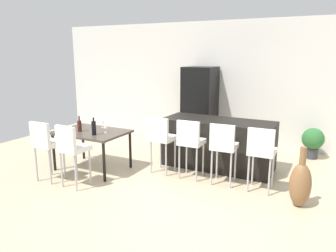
{
  "coord_description": "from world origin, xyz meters",
  "views": [
    {
      "loc": [
        2.14,
        -4.75,
        2.15
      ],
      "look_at": [
        -0.53,
        0.33,
        0.85
      ],
      "focal_mm": 34.46,
      "sensor_mm": 36.0,
      "label": 1
    }
  ],
  "objects_px": {
    "dining_chair_far": "(71,146)",
    "refrigerator": "(200,106)",
    "dining_chair_near": "(46,142)",
    "potted_plant": "(313,141)",
    "wine_bottle_right": "(80,126)",
    "wine_glass_left": "(102,121)",
    "dining_table": "(92,135)",
    "floor_vase": "(300,184)",
    "kitchen_island": "(218,144)",
    "bar_chair_left": "(161,136)",
    "wine_bottle_corner": "(94,128)",
    "wine_glass_far": "(105,126)",
    "bar_chair_far": "(262,149)",
    "bar_chair_middle": "(190,140)",
    "bar_chair_right": "(223,144)",
    "wine_glass_middle": "(80,120)"
  },
  "relations": [
    {
      "from": "bar_chair_right",
      "to": "wine_glass_far",
      "type": "xyz_separation_m",
      "value": [
        -2.11,
        -0.38,
        0.17
      ]
    },
    {
      "from": "floor_vase",
      "to": "potted_plant",
      "type": "xyz_separation_m",
      "value": [
        -0.01,
        2.44,
        0.04
      ]
    },
    {
      "from": "bar_chair_right",
      "to": "wine_glass_far",
      "type": "relative_size",
      "value": 6.03
    },
    {
      "from": "wine_glass_left",
      "to": "refrigerator",
      "type": "bearing_deg",
      "value": 64.81
    },
    {
      "from": "wine_glass_left",
      "to": "dining_chair_far",
      "type": "bearing_deg",
      "value": -75.87
    },
    {
      "from": "wine_glass_middle",
      "to": "refrigerator",
      "type": "xyz_separation_m",
      "value": [
        1.57,
        2.41,
        0.06
      ]
    },
    {
      "from": "bar_chair_middle",
      "to": "wine_bottle_right",
      "type": "xyz_separation_m",
      "value": [
        -1.99,
        -0.54,
        0.15
      ]
    },
    {
      "from": "floor_vase",
      "to": "wine_bottle_right",
      "type": "bearing_deg",
      "value": -175.41
    },
    {
      "from": "wine_bottle_right",
      "to": "wine_glass_left",
      "type": "distance_m",
      "value": 0.48
    },
    {
      "from": "bar_chair_right",
      "to": "dining_chair_far",
      "type": "distance_m",
      "value": 2.45
    },
    {
      "from": "bar_chair_middle",
      "to": "wine_glass_middle",
      "type": "relative_size",
      "value": 6.03
    },
    {
      "from": "bar_chair_middle",
      "to": "wine_glass_left",
      "type": "relative_size",
      "value": 6.03
    },
    {
      "from": "dining_chair_far",
      "to": "wine_bottle_corner",
      "type": "distance_m",
      "value": 0.64
    },
    {
      "from": "wine_bottle_corner",
      "to": "dining_table",
      "type": "bearing_deg",
      "value": 139.46
    },
    {
      "from": "bar_chair_left",
      "to": "kitchen_island",
      "type": "bearing_deg",
      "value": 44.94
    },
    {
      "from": "bar_chair_right",
      "to": "bar_chair_far",
      "type": "xyz_separation_m",
      "value": [
        0.61,
        -0.0,
        0.0
      ]
    },
    {
      "from": "bar_chair_left",
      "to": "dining_chair_near",
      "type": "height_order",
      "value": "same"
    },
    {
      "from": "bar_chair_right",
      "to": "wine_glass_far",
      "type": "bearing_deg",
      "value": -169.82
    },
    {
      "from": "kitchen_island",
      "to": "wine_glass_middle",
      "type": "bearing_deg",
      "value": -158.61
    },
    {
      "from": "dining_chair_far",
      "to": "wine_glass_far",
      "type": "height_order",
      "value": "dining_chair_far"
    },
    {
      "from": "wine_bottle_corner",
      "to": "wine_glass_middle",
      "type": "xyz_separation_m",
      "value": [
        -0.72,
        0.42,
        -0.0
      ]
    },
    {
      "from": "dining_chair_near",
      "to": "bar_chair_left",
      "type": "bearing_deg",
      "value": 38.61
    },
    {
      "from": "bar_chair_middle",
      "to": "wine_bottle_right",
      "type": "height_order",
      "value": "bar_chair_middle"
    },
    {
      "from": "bar_chair_middle",
      "to": "dining_chair_near",
      "type": "height_order",
      "value": "same"
    },
    {
      "from": "kitchen_island",
      "to": "wine_glass_left",
      "type": "bearing_deg",
      "value": -156.59
    },
    {
      "from": "bar_chair_far",
      "to": "dining_chair_near",
      "type": "bearing_deg",
      "value": -159.61
    },
    {
      "from": "bar_chair_far",
      "to": "dining_chair_far",
      "type": "distance_m",
      "value": 3.0
    },
    {
      "from": "wine_glass_left",
      "to": "kitchen_island",
      "type": "bearing_deg",
      "value": 23.41
    },
    {
      "from": "bar_chair_far",
      "to": "dining_table",
      "type": "xyz_separation_m",
      "value": [
        -3.02,
        -0.42,
        -0.03
      ]
    },
    {
      "from": "dining_chair_far",
      "to": "floor_vase",
      "type": "height_order",
      "value": "dining_chair_far"
    },
    {
      "from": "bar_chair_left",
      "to": "floor_vase",
      "type": "xyz_separation_m",
      "value": [
        2.38,
        -0.24,
        -0.36
      ]
    },
    {
      "from": "dining_chair_far",
      "to": "refrigerator",
      "type": "xyz_separation_m",
      "value": [
        0.8,
        3.44,
        0.22
      ]
    },
    {
      "from": "dining_chair_near",
      "to": "potted_plant",
      "type": "bearing_deg",
      "value": 41.24
    },
    {
      "from": "bar_chair_middle",
      "to": "bar_chair_right",
      "type": "xyz_separation_m",
      "value": [
        0.59,
        0.0,
        0.0
      ]
    },
    {
      "from": "bar_chair_middle",
      "to": "wine_glass_far",
      "type": "height_order",
      "value": "bar_chair_middle"
    },
    {
      "from": "bar_chair_middle",
      "to": "wine_glass_middle",
      "type": "distance_m",
      "value": 2.32
    },
    {
      "from": "bar_chair_far",
      "to": "potted_plant",
      "type": "distance_m",
      "value": 2.31
    },
    {
      "from": "dining_chair_near",
      "to": "dining_chair_far",
      "type": "xyz_separation_m",
      "value": [
        0.58,
        0.0,
        0.0
      ]
    },
    {
      "from": "bar_chair_right",
      "to": "wine_bottle_right",
      "type": "height_order",
      "value": "bar_chair_right"
    },
    {
      "from": "bar_chair_middle",
      "to": "bar_chair_right",
      "type": "distance_m",
      "value": 0.59
    },
    {
      "from": "bar_chair_left",
      "to": "wine_glass_left",
      "type": "xyz_separation_m",
      "value": [
        -1.25,
        -0.09,
        0.17
      ]
    },
    {
      "from": "dining_chair_near",
      "to": "floor_vase",
      "type": "distance_m",
      "value": 4.06
    },
    {
      "from": "wine_bottle_corner",
      "to": "refrigerator",
      "type": "xyz_separation_m",
      "value": [
        0.85,
        2.83,
        0.05
      ]
    },
    {
      "from": "wine_bottle_right",
      "to": "potted_plant",
      "type": "distance_m",
      "value": 4.7
    },
    {
      "from": "dining_table",
      "to": "floor_vase",
      "type": "height_order",
      "value": "floor_vase"
    },
    {
      "from": "wine_bottle_corner",
      "to": "wine_glass_far",
      "type": "relative_size",
      "value": 1.82
    },
    {
      "from": "dining_table",
      "to": "dining_chair_far",
      "type": "distance_m",
      "value": 0.86
    },
    {
      "from": "bar_chair_left",
      "to": "dining_table",
      "type": "xyz_separation_m",
      "value": [
        -1.25,
        -0.42,
        -0.03
      ]
    },
    {
      "from": "bar_chair_right",
      "to": "dining_chair_far",
      "type": "relative_size",
      "value": 1.0
    },
    {
      "from": "dining_chair_near",
      "to": "potted_plant",
      "type": "distance_m",
      "value": 5.22
    }
  ]
}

